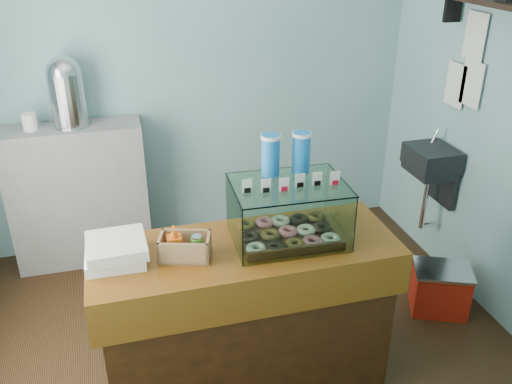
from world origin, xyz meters
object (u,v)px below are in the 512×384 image
object	(u,v)px
coffee_urn	(66,90)
red_cooler	(440,289)
display_case	(287,207)
counter	(246,314)

from	to	relation	value
coffee_urn	red_cooler	xyz separation A→B (m)	(2.30, -1.33, -1.19)
display_case	red_cooler	size ratio (longest dim) A/B	1.30
display_case	coffee_urn	distance (m)	1.93
coffee_urn	red_cooler	world-z (taller)	coffee_urn
counter	red_cooler	bearing A→B (deg)	10.30
coffee_urn	red_cooler	size ratio (longest dim) A/B	1.09
counter	coffee_urn	distance (m)	2.03
counter	display_case	bearing A→B (deg)	11.70
display_case	coffee_urn	xyz separation A→B (m)	(-1.12, 1.54, 0.29)
counter	display_case	xyz separation A→B (m)	(0.24, 0.05, 0.61)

